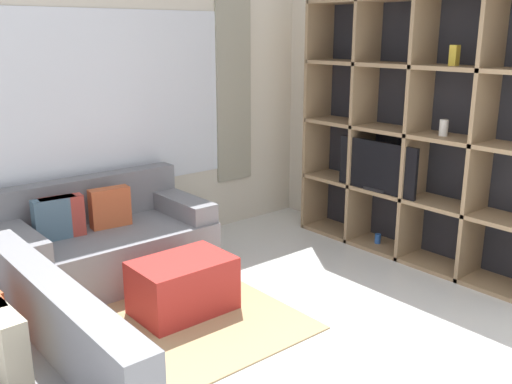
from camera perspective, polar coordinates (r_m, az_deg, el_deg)
wall_back at (r=5.39m, az=-14.64°, el=7.80°), size 5.71×0.11×2.70m
wall_right at (r=5.58m, az=15.93°, el=7.88°), size 0.07×4.59×2.70m
area_rug at (r=4.12m, az=-14.38°, el=-14.59°), size 2.63×1.60×0.01m
shelving_unit at (r=5.35m, az=15.97°, el=5.58°), size 0.40×2.50×2.35m
couch_main at (r=5.06m, az=-14.94°, el=-4.95°), size 1.70×0.92×0.83m
ottoman at (r=4.37m, az=-7.32°, el=-9.32°), size 0.72×0.49×0.42m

